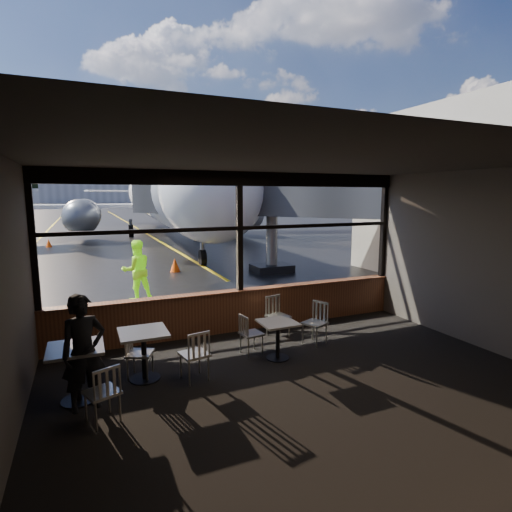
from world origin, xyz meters
TOP-DOWN VIEW (x-y plane):
  - ground_plane at (0.00, 120.00)m, footprint 520.00×520.00m
  - carpet_floor at (0.00, -3.00)m, footprint 8.00×6.00m
  - ceiling at (0.00, -3.00)m, footprint 8.00×6.00m
  - wall_left at (-4.00, -3.00)m, footprint 0.04×6.00m
  - wall_right at (4.00, -3.00)m, footprint 0.04×6.00m
  - wall_back at (0.00, -6.00)m, footprint 8.00×0.04m
  - window_sill at (0.00, 0.00)m, footprint 8.00×0.28m
  - window_header at (0.00, 0.00)m, footprint 8.00×0.18m
  - mullion_left at (-3.95, 0.00)m, footprint 0.12×0.12m
  - mullion_centre at (0.00, 0.00)m, footprint 0.12×0.12m
  - mullion_right at (3.95, 0.00)m, footprint 0.12×0.12m
  - window_transom at (0.00, 0.00)m, footprint 8.00×0.10m
  - airliner at (2.51, 21.50)m, footprint 34.82×40.79m
  - jet_bridge at (3.60, 5.50)m, footprint 9.09×11.11m
  - cafe_table_near at (0.06, -1.76)m, footprint 0.65×0.65m
  - cafe_table_mid at (-2.32, -1.66)m, footprint 0.75×0.75m
  - cafe_table_left at (-3.31, -1.99)m, footprint 0.76×0.76m
  - chair_near_e at (1.08, -1.41)m, footprint 0.62×0.62m
  - chair_near_w at (-0.30, -1.37)m, footprint 0.49×0.49m
  - chair_near_n at (0.59, -0.72)m, footprint 0.56×0.56m
  - chair_mid_s at (-1.57, -2.00)m, footprint 0.55×0.55m
  - chair_mid_w at (-2.37, -1.55)m, footprint 0.59×0.59m
  - chair_left_s at (-3.01, -2.73)m, footprint 0.59×0.59m
  - passenger at (-3.20, -2.25)m, footprint 0.69×0.55m
  - ground_crew at (-1.77, 3.68)m, footprint 0.95×0.80m
  - cone_nose at (0.15, 7.58)m, footprint 0.40×0.40m
  - cone_wing at (-5.04, 18.25)m, footprint 0.35×0.35m
  - terminal_annex at (10.00, 2.50)m, footprint 5.00×7.00m
  - hangar_mid at (0.00, 185.00)m, footprint 38.00×15.00m
  - hangar_right at (60.00, 178.00)m, footprint 50.00×20.00m
  - fuel_tank_a at (-30.00, 182.00)m, footprint 8.00×8.00m
  - fuel_tank_b at (-20.00, 182.00)m, footprint 8.00×8.00m
  - fuel_tank_c at (-10.00, 182.00)m, footprint 8.00×8.00m
  - treeline at (0.00, 210.00)m, footprint 360.00×3.00m

SIDE VIEW (x-z plane):
  - ground_plane at x=0.00m, z-range 0.00..0.00m
  - carpet_floor at x=0.00m, z-range 0.01..0.01m
  - cone_wing at x=-5.04m, z-range 0.00..0.48m
  - cone_nose at x=0.15m, z-range 0.00..0.55m
  - cafe_table_near at x=0.06m, z-range 0.00..0.71m
  - chair_near_w at x=-0.30m, z-range 0.00..0.79m
  - chair_mid_w at x=-2.37m, z-range 0.00..0.82m
  - cafe_table_mid at x=-2.32m, z-range 0.00..0.83m
  - chair_left_s at x=-3.01m, z-range 0.00..0.83m
  - cafe_table_left at x=-3.31m, z-range 0.00..0.84m
  - chair_near_e at x=1.08m, z-range 0.00..0.87m
  - chair_mid_s at x=-1.57m, z-range 0.00..0.87m
  - chair_near_n at x=0.59m, z-range 0.00..0.88m
  - window_sill at x=0.00m, z-range 0.00..0.90m
  - passenger at x=-3.20m, z-range 0.00..1.66m
  - ground_crew at x=-1.77m, z-range 0.00..1.74m
  - wall_left at x=-4.00m, z-range 0.00..3.50m
  - wall_right at x=4.00m, z-range 0.00..3.50m
  - wall_back at x=0.00m, z-range 0.00..3.50m
  - mullion_left at x=-3.95m, z-range 0.90..3.50m
  - mullion_centre at x=0.00m, z-range 0.90..3.50m
  - mullion_right at x=3.95m, z-range 0.90..3.50m
  - window_transom at x=0.00m, z-range 2.26..2.34m
  - jet_bridge at x=3.60m, z-range 0.00..4.85m
  - terminal_annex at x=10.00m, z-range 0.00..6.00m
  - fuel_tank_a at x=-30.00m, z-range 0.00..6.00m
  - fuel_tank_b at x=-20.00m, z-range 0.00..6.00m
  - fuel_tank_c at x=-10.00m, z-range 0.00..6.00m
  - window_header at x=0.00m, z-range 3.20..3.50m
  - ceiling at x=0.00m, z-range 3.48..3.52m
  - hangar_mid at x=0.00m, z-range 0.00..10.00m
  - airliner at x=2.51m, z-range 0.00..11.80m
  - hangar_right at x=60.00m, z-range 0.00..12.00m
  - treeline at x=0.00m, z-range 0.00..12.00m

